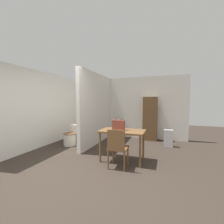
% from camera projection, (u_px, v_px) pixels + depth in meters
% --- Properties ---
extents(ground_plane, '(16.00, 16.00, 0.00)m').
position_uv_depth(ground_plane, '(73.00, 175.00, 3.07)').
color(ground_plane, '#382D26').
extents(wall_back, '(5.19, 0.12, 2.50)m').
position_uv_depth(wall_back, '(122.00, 108.00, 6.43)').
color(wall_back, silver).
rests_on(wall_back, ground_plane).
extents(wall_left, '(0.12, 4.61, 2.50)m').
position_uv_depth(wall_left, '(50.00, 109.00, 5.40)').
color(wall_left, silver).
rests_on(wall_left, ground_plane).
extents(partition_wall, '(0.12, 2.50, 2.50)m').
position_uv_depth(partition_wall, '(97.00, 109.00, 5.39)').
color(partition_wall, silver).
rests_on(partition_wall, ground_plane).
extents(dining_table, '(1.11, 0.66, 0.78)m').
position_uv_depth(dining_table, '(122.00, 134.00, 3.79)').
color(dining_table, brown).
rests_on(dining_table, ground_plane).
extents(wooden_chair, '(0.45, 0.45, 0.90)m').
position_uv_depth(wooden_chair, '(117.00, 147.00, 3.36)').
color(wooden_chair, brown).
rests_on(wooden_chair, ground_plane).
extents(toilet, '(0.44, 0.59, 0.68)m').
position_uv_depth(toilet, '(71.00, 137.00, 5.21)').
color(toilet, silver).
rests_on(toilet, ground_plane).
extents(handbag, '(0.31, 0.11, 0.35)m').
position_uv_depth(handbag, '(118.00, 125.00, 3.81)').
color(handbag, brown).
rests_on(handbag, dining_table).
extents(wooden_cabinet, '(0.54, 0.35, 1.69)m').
position_uv_depth(wooden_cabinet, '(150.00, 119.00, 5.83)').
color(wooden_cabinet, brown).
rests_on(wooden_cabinet, ground_plane).
extents(space_heater, '(0.29, 0.17, 0.57)m').
position_uv_depth(space_heater, '(168.00, 138.00, 5.00)').
color(space_heater, '#BCBCC1').
rests_on(space_heater, ground_plane).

